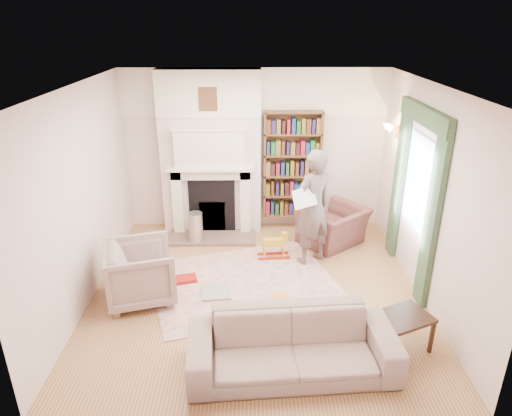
{
  "coord_description": "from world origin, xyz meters",
  "views": [
    {
      "loc": [
        -0.06,
        -5.48,
        3.55
      ],
      "look_at": [
        0.0,
        0.25,
        1.15
      ],
      "focal_mm": 32.0,
      "sensor_mm": 36.0,
      "label": 1
    }
  ],
  "objects_px": {
    "rocking_horse": "(274,245)",
    "sofa": "(292,345)",
    "armchair_reading": "(333,226)",
    "man_reading": "(313,208)",
    "armchair_left": "(141,272)",
    "bookcase": "(292,165)",
    "coffee_table": "(398,333)",
    "paraffin_heater": "(196,228)"
  },
  "relations": [
    {
      "from": "rocking_horse",
      "to": "sofa",
      "type": "bearing_deg",
      "value": -92.84
    },
    {
      "from": "armchair_reading",
      "to": "man_reading",
      "type": "relative_size",
      "value": 0.54
    },
    {
      "from": "armchair_reading",
      "to": "armchair_left",
      "type": "xyz_separation_m",
      "value": [
        -2.86,
        -1.61,
        0.08
      ]
    },
    {
      "from": "sofa",
      "to": "man_reading",
      "type": "distance_m",
      "value": 2.52
    },
    {
      "from": "sofa",
      "to": "armchair_left",
      "type": "bearing_deg",
      "value": 139.98
    },
    {
      "from": "bookcase",
      "to": "coffee_table",
      "type": "distance_m",
      "value": 3.64
    },
    {
      "from": "sofa",
      "to": "coffee_table",
      "type": "xyz_separation_m",
      "value": [
        1.23,
        0.31,
        -0.1
      ]
    },
    {
      "from": "armchair_left",
      "to": "paraffin_heater",
      "type": "bearing_deg",
      "value": -34.33
    },
    {
      "from": "coffee_table",
      "to": "sofa",
      "type": "bearing_deg",
      "value": 170.19
    },
    {
      "from": "bookcase",
      "to": "armchair_reading",
      "type": "relative_size",
      "value": 1.87
    },
    {
      "from": "sofa",
      "to": "bookcase",
      "type": "bearing_deg",
      "value": 81.57
    },
    {
      "from": "sofa",
      "to": "coffee_table",
      "type": "bearing_deg",
      "value": 10.0
    },
    {
      "from": "man_reading",
      "to": "rocking_horse",
      "type": "xyz_separation_m",
      "value": [
        -0.57,
        0.11,
        -0.69
      ]
    },
    {
      "from": "bookcase",
      "to": "sofa",
      "type": "relative_size",
      "value": 0.83
    },
    {
      "from": "armchair_reading",
      "to": "armchair_left",
      "type": "distance_m",
      "value": 3.28
    },
    {
      "from": "paraffin_heater",
      "to": "bookcase",
      "type": "bearing_deg",
      "value": 21.52
    },
    {
      "from": "sofa",
      "to": "paraffin_heater",
      "type": "height_order",
      "value": "sofa"
    },
    {
      "from": "armchair_reading",
      "to": "coffee_table",
      "type": "xyz_separation_m",
      "value": [
        0.29,
        -2.69,
        -0.1
      ]
    },
    {
      "from": "armchair_reading",
      "to": "sofa",
      "type": "relative_size",
      "value": 0.45
    },
    {
      "from": "armchair_left",
      "to": "paraffin_heater",
      "type": "relative_size",
      "value": 1.61
    },
    {
      "from": "armchair_left",
      "to": "rocking_horse",
      "type": "bearing_deg",
      "value": -74.62
    },
    {
      "from": "sofa",
      "to": "paraffin_heater",
      "type": "relative_size",
      "value": 4.04
    },
    {
      "from": "coffee_table",
      "to": "paraffin_heater",
      "type": "distance_m",
      "value": 3.77
    },
    {
      "from": "bookcase",
      "to": "sofa",
      "type": "bearing_deg",
      "value": -94.37
    },
    {
      "from": "armchair_left",
      "to": "sofa",
      "type": "height_order",
      "value": "armchair_left"
    },
    {
      "from": "sofa",
      "to": "rocking_horse",
      "type": "relative_size",
      "value": 4.41
    },
    {
      "from": "armchair_reading",
      "to": "paraffin_heater",
      "type": "bearing_deg",
      "value": -39.23
    },
    {
      "from": "armchair_left",
      "to": "coffee_table",
      "type": "xyz_separation_m",
      "value": [
        3.15,
        -1.08,
        -0.18
      ]
    },
    {
      "from": "armchair_reading",
      "to": "rocking_horse",
      "type": "xyz_separation_m",
      "value": [
        -1.02,
        -0.49,
        -0.1
      ]
    },
    {
      "from": "bookcase",
      "to": "armchair_left",
      "type": "xyz_separation_m",
      "value": [
        -2.2,
        -2.3,
        -0.77
      ]
    },
    {
      "from": "bookcase",
      "to": "coffee_table",
      "type": "xyz_separation_m",
      "value": [
        0.95,
        -3.38,
        -0.95
      ]
    },
    {
      "from": "armchair_reading",
      "to": "rocking_horse",
      "type": "distance_m",
      "value": 1.14
    },
    {
      "from": "armchair_left",
      "to": "sofa",
      "type": "xyz_separation_m",
      "value": [
        1.92,
        -1.39,
        -0.08
      ]
    },
    {
      "from": "rocking_horse",
      "to": "man_reading",
      "type": "bearing_deg",
      "value": -15.54
    },
    {
      "from": "coffee_table",
      "to": "man_reading",
      "type": "bearing_deg",
      "value": 85.73
    },
    {
      "from": "armchair_reading",
      "to": "paraffin_heater",
      "type": "height_order",
      "value": "armchair_reading"
    },
    {
      "from": "bookcase",
      "to": "sofa",
      "type": "height_order",
      "value": "bookcase"
    },
    {
      "from": "coffee_table",
      "to": "rocking_horse",
      "type": "xyz_separation_m",
      "value": [
        -1.32,
        2.2,
        -0.0
      ]
    },
    {
      "from": "bookcase",
      "to": "armchair_reading",
      "type": "xyz_separation_m",
      "value": [
        0.66,
        -0.69,
        -0.85
      ]
    },
    {
      "from": "paraffin_heater",
      "to": "armchair_left",
      "type": "bearing_deg",
      "value": -108.36
    },
    {
      "from": "man_reading",
      "to": "coffee_table",
      "type": "height_order",
      "value": "man_reading"
    },
    {
      "from": "man_reading",
      "to": "rocking_horse",
      "type": "distance_m",
      "value": 0.9
    }
  ]
}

